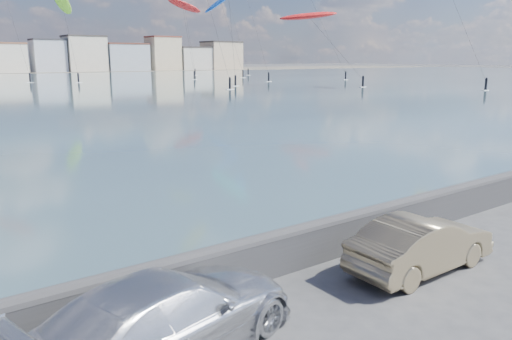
{
  "coord_description": "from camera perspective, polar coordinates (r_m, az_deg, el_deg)",
  "views": [
    {
      "loc": [
        -6.07,
        -5.76,
        4.91
      ],
      "look_at": [
        1.0,
        4.0,
        2.2
      ],
      "focal_mm": 35.0,
      "sensor_mm": 36.0,
      "label": 1
    }
  ],
  "objects": [
    {
      "name": "car_silver",
      "position": [
        8.73,
        -10.15,
        -16.12
      ],
      "size": [
        5.4,
        3.2,
        1.47
      ],
      "primitive_type": "imported",
      "rotation": [
        0.0,
        0.0,
        1.81
      ],
      "color": "silver",
      "rests_on": "ground"
    },
    {
      "name": "seawall",
      "position": [
        11.28,
        -0.24,
        -9.9
      ],
      "size": [
        400.0,
        0.36,
        1.08
      ],
      "color": "#28282B",
      "rests_on": "ground"
    },
    {
      "name": "kitesurfer_6",
      "position": [
        140.57,
        -4.05,
        18.63
      ],
      "size": [
        8.65,
        16.38,
        23.52
      ],
      "color": "blue",
      "rests_on": "ground"
    },
    {
      "name": "kitesurfer_7",
      "position": [
        94.06,
        6.02,
        17.04
      ],
      "size": [
        9.64,
        15.34,
        13.49
      ],
      "color": "red",
      "rests_on": "ground"
    },
    {
      "name": "kitesurfer_4",
      "position": [
        154.27,
        -8.18,
        18.03
      ],
      "size": [
        10.83,
        8.68,
        22.49
      ],
      "color": "red",
      "rests_on": "ground"
    },
    {
      "name": "ground",
      "position": [
        9.71,
        9.58,
        -17.91
      ],
      "size": [
        700.0,
        700.0,
        0.0
      ],
      "primitive_type": "plane",
      "color": "#333335",
      "rests_on": "ground"
    },
    {
      "name": "car_champagne",
      "position": [
        12.45,
        18.39,
        -8.0
      ],
      "size": [
        3.97,
        1.39,
        1.31
      ],
      "primitive_type": "imported",
      "rotation": [
        0.0,
        0.0,
        1.57
      ],
      "color": "tan",
      "rests_on": "ground"
    },
    {
      "name": "kitesurfer_15",
      "position": [
        118.85,
        -21.31,
        17.47
      ],
      "size": [
        7.17,
        13.71,
        19.67
      ],
      "color": "#8CD826",
      "rests_on": "ground"
    }
  ]
}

